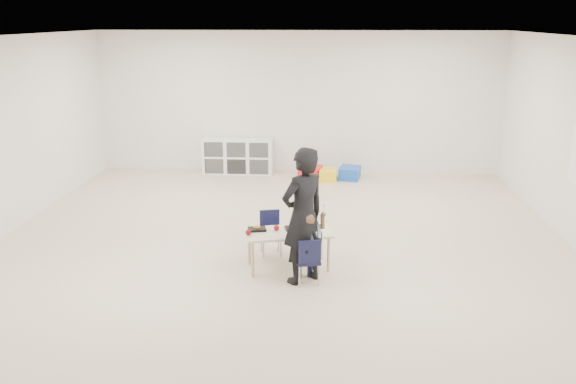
# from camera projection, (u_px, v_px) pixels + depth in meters

# --- Properties ---
(room) EXTENTS (9.00, 9.02, 2.80)m
(room) POSITION_uv_depth(u_px,v_px,m) (279.00, 151.00, 7.77)
(room) COLOR beige
(room) RESTS_ON ground
(table) EXTENTS (1.15, 0.76, 0.49)m
(table) POSITION_uv_depth(u_px,v_px,m) (288.00, 249.00, 7.62)
(table) COLOR beige
(table) RESTS_ON ground
(chair_near) EXTENTS (0.34, 0.32, 0.58)m
(chair_near) POSITION_uv_depth(u_px,v_px,m) (307.00, 260.00, 7.17)
(chair_near) COLOR #111233
(chair_near) RESTS_ON ground
(chair_far) EXTENTS (0.34, 0.32, 0.58)m
(chair_far) POSITION_uv_depth(u_px,v_px,m) (271.00, 234.00, 8.04)
(chair_far) COLOR #111233
(chair_far) RESTS_ON ground
(child) EXTENTS (0.47, 0.47, 0.92)m
(child) POSITION_uv_depth(u_px,v_px,m) (308.00, 247.00, 7.12)
(child) COLOR #B4CCF4
(child) RESTS_ON chair_near
(lunch_tray_near) EXTENTS (0.25, 0.21, 0.03)m
(lunch_tray_near) POSITION_uv_depth(u_px,v_px,m) (294.00, 228.00, 7.63)
(lunch_tray_near) COLOR black
(lunch_tray_near) RESTS_ON table
(lunch_tray_far) EXTENTS (0.25, 0.21, 0.03)m
(lunch_tray_far) POSITION_uv_depth(u_px,v_px,m) (257.00, 229.00, 7.59)
(lunch_tray_far) COLOR black
(lunch_tray_far) RESTS_ON table
(milk_carton) EXTENTS (0.08, 0.08, 0.10)m
(milk_carton) POSITION_uv_depth(u_px,v_px,m) (292.00, 231.00, 7.40)
(milk_carton) COLOR white
(milk_carton) RESTS_ON table
(bread_roll) EXTENTS (0.09, 0.09, 0.07)m
(bread_roll) POSITION_uv_depth(u_px,v_px,m) (314.00, 230.00, 7.50)
(bread_roll) COLOR tan
(bread_roll) RESTS_ON table
(apple_near) EXTENTS (0.07, 0.07, 0.07)m
(apple_near) POSITION_uv_depth(u_px,v_px,m) (276.00, 228.00, 7.58)
(apple_near) COLOR maroon
(apple_near) RESTS_ON table
(apple_far) EXTENTS (0.07, 0.07, 0.07)m
(apple_far) POSITION_uv_depth(u_px,v_px,m) (248.00, 232.00, 7.42)
(apple_far) COLOR maroon
(apple_far) RESTS_ON table
(cubby_shelf) EXTENTS (1.40, 0.40, 0.70)m
(cubby_shelf) POSITION_uv_depth(u_px,v_px,m) (238.00, 156.00, 12.25)
(cubby_shelf) COLOR white
(cubby_shelf) RESTS_ON ground
(adult) EXTENTS (0.71, 0.69, 1.64)m
(adult) POSITION_uv_depth(u_px,v_px,m) (303.00, 216.00, 7.08)
(adult) COLOR black
(adult) RESTS_ON ground
(bin_red) EXTENTS (0.48, 0.57, 0.25)m
(bin_red) POSITION_uv_depth(u_px,v_px,m) (310.00, 173.00, 11.86)
(bin_red) COLOR red
(bin_red) RESTS_ON ground
(bin_yellow) EXTENTS (0.33, 0.43, 0.21)m
(bin_yellow) POSITION_uv_depth(u_px,v_px,m) (328.00, 175.00, 11.78)
(bin_yellow) COLOR yellow
(bin_yellow) RESTS_ON ground
(bin_blue) EXTENTS (0.46, 0.54, 0.24)m
(bin_blue) POSITION_uv_depth(u_px,v_px,m) (350.00, 173.00, 11.87)
(bin_blue) COLOR blue
(bin_blue) RESTS_ON ground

